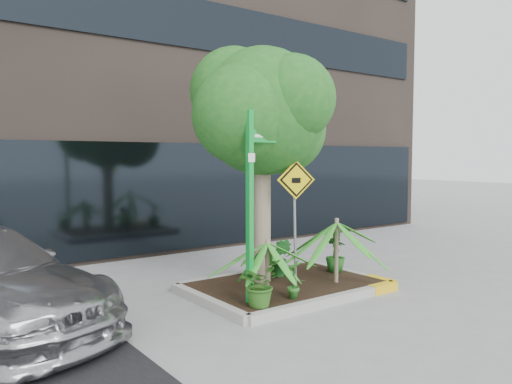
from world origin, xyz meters
TOP-DOWN VIEW (x-y plane):
  - ground at (0.00, 0.00)m, footprint 80.00×80.00m
  - planter at (0.23, 0.27)m, footprint 3.35×2.36m
  - tree at (-0.08, 0.62)m, footprint 2.87×2.55m
  - palm_front at (0.94, -0.22)m, footprint 1.28×1.28m
  - palm_left at (-0.58, -0.18)m, footprint 1.03×1.03m
  - palm_back at (0.24, 1.02)m, footprint 0.70×0.70m
  - shrub_a at (-1.01, -0.55)m, footprint 0.82×0.82m
  - shrub_b at (1.51, 0.36)m, footprint 0.49×0.49m
  - shrub_c at (-0.34, -0.55)m, footprint 0.37×0.37m
  - shrub_d at (0.41, 0.69)m, footprint 0.55×0.55m
  - street_sign_post at (-0.95, -0.24)m, footprint 0.93×0.90m
  - cattle_sign at (0.16, -0.00)m, footprint 0.62×0.27m

SIDE VIEW (x-z plane):
  - ground at x=0.00m, z-range 0.00..0.00m
  - planter at x=0.23m, z-range 0.03..0.18m
  - shrub_c at x=-0.34m, z-range 0.15..0.78m
  - shrub_b at x=1.51m, z-range 0.15..0.83m
  - shrub_a at x=-1.01m, z-range 0.15..0.83m
  - shrub_d at x=0.41m, z-range 0.15..0.86m
  - palm_back at x=0.24m, z-range 0.34..1.11m
  - palm_left at x=-0.58m, z-range 0.43..1.58m
  - palm_front at x=0.94m, z-range 0.50..1.92m
  - cattle_sign at x=0.16m, z-range 0.53..2.69m
  - street_sign_post at x=-0.95m, z-range 0.36..3.42m
  - tree at x=-0.08m, z-range 0.99..5.29m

